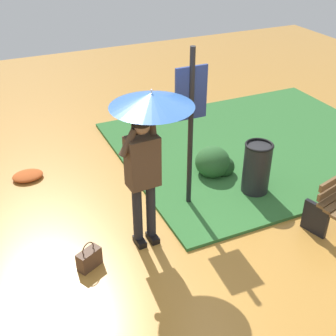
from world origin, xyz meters
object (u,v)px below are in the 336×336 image
at_px(person_with_umbrella, 148,131).
at_px(info_sign_post, 191,112).
at_px(handbag, 89,259).
at_px(trash_bin, 257,169).

bearing_deg(person_with_umbrella, info_sign_post, 31.69).
distance_m(handbag, trash_bin, 2.75).
relative_size(info_sign_post, trash_bin, 2.76).
xyz_separation_m(person_with_umbrella, trash_bin, (1.82, 0.33, -1.13)).
distance_m(info_sign_post, trash_bin, 1.46).
bearing_deg(person_with_umbrella, handbag, -167.69).
xyz_separation_m(person_with_umbrella, handbag, (-0.87, -0.19, -1.42)).
bearing_deg(info_sign_post, person_with_umbrella, -148.31).
bearing_deg(info_sign_post, trash_bin, -9.15).
bearing_deg(trash_bin, info_sign_post, 170.85).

